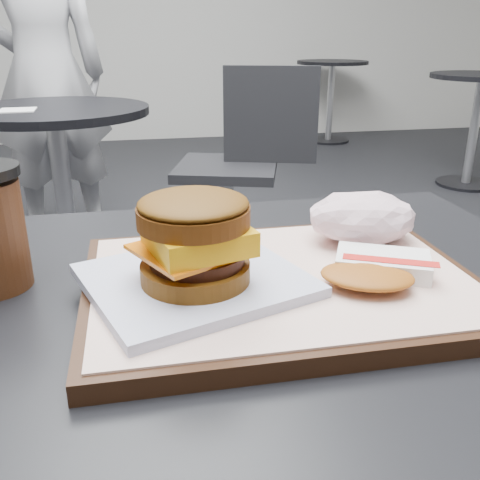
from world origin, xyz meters
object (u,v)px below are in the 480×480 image
customer_table (217,449)px  neighbor_table (60,160)px  hash_brown (376,269)px  serving_tray (281,284)px  breakfast_sandwich (195,249)px  neighbor_chair (242,156)px  patron (44,73)px  crumpled_wrapper (363,218)px

customer_table → neighbor_table: 1.69m
hash_brown → neighbor_table: 1.77m
serving_tray → breakfast_sandwich: (-0.09, -0.01, 0.05)m
breakfast_sandwich → neighbor_chair: 1.84m
patron → serving_tray: bearing=89.8°
breakfast_sandwich → customer_table: bearing=34.8°
customer_table → breakfast_sandwich: bearing=-145.2°
hash_brown → neighbor_chair: (0.23, 1.78, -0.29)m
crumpled_wrapper → neighbor_chair: neighbor_chair is taller
serving_tray → crumpled_wrapper: crumpled_wrapper is taller
breakfast_sandwich → patron: 2.40m
customer_table → serving_tray: bearing=0.1°
customer_table → breakfast_sandwich: (-0.02, -0.01, 0.24)m
breakfast_sandwich → hash_brown: breakfast_sandwich is taller
neighbor_table → patron: bearing=99.2°
neighbor_table → serving_tray: bearing=-75.8°
breakfast_sandwich → serving_tray: bearing=8.5°
breakfast_sandwich → neighbor_chair: (0.40, 1.77, -0.32)m
neighbor_chair → hash_brown: bearing=-97.4°
patron → neighbor_table: bearing=86.3°
breakfast_sandwich → crumpled_wrapper: breakfast_sandwich is taller
breakfast_sandwich → patron: patron is taller
serving_tray → breakfast_sandwich: 0.10m
neighbor_table → customer_table: bearing=-78.0°
hash_brown → patron: size_ratio=0.08×
patron → neighbor_chair: bearing=132.4°
customer_table → neighbor_table: (-0.35, 1.65, -0.03)m
serving_tray → patron: (-0.53, 2.34, 0.04)m
serving_tray → neighbor_table: size_ratio=0.51×
serving_tray → patron: patron is taller
crumpled_wrapper → neighbor_table: (-0.53, 1.58, -0.27)m
customer_table → crumpled_wrapper: bearing=21.8°
crumpled_wrapper → hash_brown: bearing=-105.5°
serving_tray → patron: size_ratio=0.23×
breakfast_sandwich → neighbor_table: (-0.33, 1.66, -0.28)m
serving_tray → neighbor_table: bearing=104.2°
serving_tray → hash_brown: (0.09, -0.03, 0.02)m
serving_tray → hash_brown: bearing=-16.5°
hash_brown → neighbor_table: size_ratio=0.18×
serving_tray → neighbor_chair: bearing=79.7°
customer_table → crumpled_wrapper: size_ratio=6.54×
customer_table → breakfast_sandwich: size_ratio=3.40×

